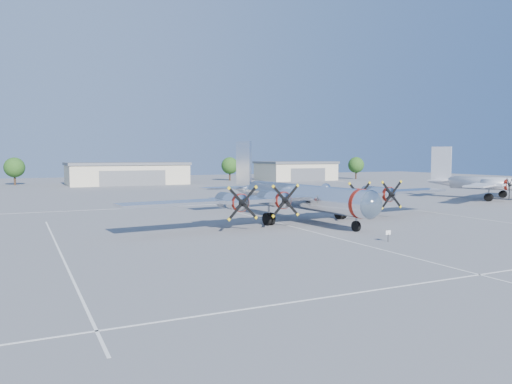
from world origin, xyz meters
name	(u,v)px	position (x,y,z in m)	size (l,w,h in m)	color
ground	(294,227)	(0.00, 0.00, 0.00)	(260.00, 260.00, 0.00)	#5E5E60
parking_lines	(303,229)	(0.00, -1.75, 0.01)	(60.00, 50.08, 0.01)	silver
hangar_center	(127,173)	(0.00, 81.96, 2.71)	(28.60, 14.60, 5.40)	beige
hangar_east	(295,171)	(48.00, 81.96, 2.71)	(20.60, 14.60, 5.40)	beige
tree_west	(14,168)	(-25.00, 90.00, 4.22)	(4.80, 4.80, 6.64)	#382619
tree_east	(230,166)	(30.00, 88.00, 4.22)	(4.80, 4.80, 6.64)	#382619
tree_far_east	(356,165)	(68.00, 80.00, 4.22)	(4.80, 4.80, 6.64)	#382619
main_bomber_b29	(297,220)	(2.92, 4.44, 0.00)	(40.40, 27.64, 8.94)	silver
twin_engine_east	(489,199)	(44.60, 13.80, 0.00)	(27.21, 19.56, 8.63)	silver
info_placard	(388,234)	(2.80, -10.62, 0.66)	(0.49, 0.07, 0.94)	black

